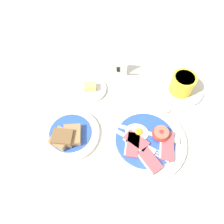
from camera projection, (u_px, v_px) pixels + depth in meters
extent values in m
plane|color=beige|center=(119.00, 136.00, 0.68)|extent=(3.00, 3.00, 0.00)
cylinder|color=silver|center=(145.00, 141.00, 0.66)|extent=(0.25, 0.25, 0.01)
cylinder|color=#2D56B7|center=(145.00, 140.00, 0.65)|extent=(0.18, 0.18, 0.00)
cube|color=#BC5156|center=(150.00, 160.00, 0.62)|extent=(0.08, 0.08, 0.01)
cube|color=beige|center=(146.00, 163.00, 0.61)|extent=(0.06, 0.06, 0.01)
cube|color=#BC5156|center=(133.00, 145.00, 0.64)|extent=(0.04, 0.08, 0.01)
cube|color=beige|center=(127.00, 144.00, 0.64)|extent=(0.01, 0.07, 0.01)
cube|color=#BC5156|center=(136.00, 141.00, 0.65)|extent=(0.08, 0.07, 0.01)
cube|color=beige|center=(133.00, 145.00, 0.64)|extent=(0.07, 0.04, 0.01)
cube|color=#BC5156|center=(167.00, 146.00, 0.64)|extent=(0.04, 0.09, 0.01)
cube|color=beige|center=(162.00, 145.00, 0.64)|extent=(0.01, 0.09, 0.01)
ellipsoid|color=red|center=(161.00, 134.00, 0.65)|extent=(0.05, 0.05, 0.03)
cylinder|color=#DB664C|center=(162.00, 132.00, 0.64)|extent=(0.04, 0.04, 0.00)
ellipsoid|color=white|center=(137.00, 132.00, 0.66)|extent=(0.07, 0.06, 0.01)
ellipsoid|color=yellow|center=(139.00, 132.00, 0.66)|extent=(0.02, 0.02, 0.01)
cube|color=silver|center=(129.00, 138.00, 0.65)|extent=(0.10, 0.05, 0.00)
cube|color=silver|center=(151.00, 150.00, 0.63)|extent=(0.03, 0.02, 0.00)
cube|color=silver|center=(162.00, 158.00, 0.62)|extent=(0.04, 0.02, 0.00)
cube|color=silver|center=(163.00, 156.00, 0.62)|extent=(0.04, 0.02, 0.00)
cube|color=silver|center=(164.00, 154.00, 0.63)|extent=(0.04, 0.02, 0.00)
cube|color=silver|center=(137.00, 131.00, 0.67)|extent=(0.11, 0.02, 0.00)
cube|color=#9EA0A5|center=(167.00, 138.00, 0.65)|extent=(0.08, 0.03, 0.00)
cylinder|color=silver|center=(71.00, 134.00, 0.67)|extent=(0.18, 0.18, 0.01)
cylinder|color=#2D56B7|center=(70.00, 133.00, 0.67)|extent=(0.13, 0.13, 0.00)
cube|color=brown|center=(63.00, 138.00, 0.64)|extent=(0.06, 0.05, 0.03)
cube|color=#9E7A4C|center=(72.00, 135.00, 0.65)|extent=(0.06, 0.07, 0.02)
cube|color=#9E7A4C|center=(61.00, 138.00, 0.64)|extent=(0.07, 0.07, 0.02)
cylinder|color=yellow|center=(182.00, 84.00, 0.74)|extent=(0.08, 0.08, 0.07)
cylinder|color=white|center=(185.00, 78.00, 0.71)|extent=(0.07, 0.07, 0.01)
cylinder|color=silver|center=(91.00, 89.00, 0.76)|extent=(0.11, 0.11, 0.01)
cube|color=#F4E06B|center=(90.00, 86.00, 0.75)|extent=(0.05, 0.04, 0.02)
cube|color=white|center=(118.00, 70.00, 0.77)|extent=(0.06, 0.02, 0.07)
cube|color=white|center=(119.00, 65.00, 0.78)|extent=(0.06, 0.02, 0.07)
cube|color=black|center=(118.00, 69.00, 0.76)|extent=(0.01, 0.01, 0.04)
cube|color=silver|center=(181.00, 119.00, 0.70)|extent=(0.07, 0.10, 0.01)
ellipsoid|color=silver|center=(198.00, 98.00, 0.74)|extent=(0.06, 0.07, 0.01)
cube|color=silver|center=(136.00, 91.00, 0.76)|extent=(0.10, 0.06, 0.01)
ellipsoid|color=silver|center=(161.00, 106.00, 0.73)|extent=(0.07, 0.06, 0.01)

